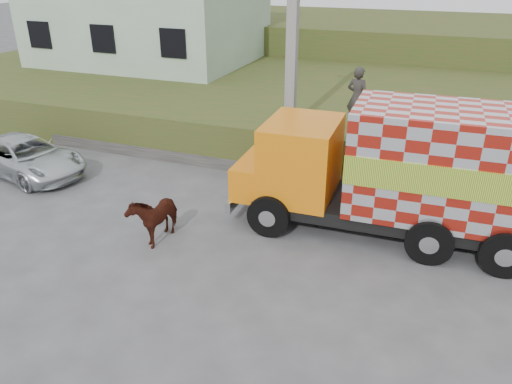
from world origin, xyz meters
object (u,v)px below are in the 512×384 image
at_px(utility_pole, 292,44).
at_px(suv, 26,157).
at_px(cow, 154,215).
at_px(pedestrian, 357,97).
at_px(cargo_truck, 403,171).

relative_size(utility_pole, suv, 1.86).
bearing_deg(cow, pedestrian, 59.80).
relative_size(suv, pedestrian, 2.27).
bearing_deg(utility_pole, cargo_truck, -37.17).
bearing_deg(pedestrian, utility_pole, 39.63).
distance_m(utility_pole, pedestrian, 2.63).
height_order(cow, pedestrian, pedestrian).
height_order(cargo_truck, pedestrian, pedestrian).
height_order(utility_pole, suv, utility_pole).
relative_size(cargo_truck, pedestrian, 3.97).
bearing_deg(suv, pedestrian, -55.65).
distance_m(cow, pedestrian, 7.33).
bearing_deg(utility_pole, pedestrian, 23.73).
bearing_deg(suv, cargo_truck, -76.35).
bearing_deg(utility_pole, suv, -158.13).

